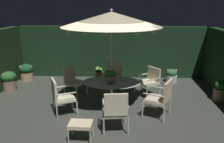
% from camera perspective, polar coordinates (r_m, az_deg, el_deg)
% --- Properties ---
extents(ground_plane, '(8.12, 7.00, 0.02)m').
position_cam_1_polar(ground_plane, '(6.79, -1.46, -9.61)').
color(ground_plane, '#3D4139').
extents(hedge_backdrop_rear, '(8.12, 0.30, 2.11)m').
position_cam_1_polar(hedge_backdrop_rear, '(9.64, -0.03, 4.89)').
color(hedge_backdrop_rear, '#19311D').
rests_on(hedge_backdrop_rear, ground_plane).
extents(patio_dining_table, '(1.74, 1.24, 0.75)m').
position_cam_1_polar(patio_dining_table, '(6.89, -0.11, -3.54)').
color(patio_dining_table, silver).
rests_on(patio_dining_table, ground_plane).
extents(patio_umbrella, '(2.81, 2.81, 2.84)m').
position_cam_1_polar(patio_umbrella, '(6.50, -0.12, 12.78)').
color(patio_umbrella, silver).
rests_on(patio_umbrella, ground_plane).
extents(centerpiece_planter, '(0.34, 0.34, 0.43)m').
position_cam_1_polar(centerpiece_planter, '(6.64, -0.42, -0.95)').
color(centerpiece_planter, '#856F51').
rests_on(centerpiece_planter, patio_dining_table).
extents(patio_chair_north, '(0.79, 0.81, 1.01)m').
position_cam_1_polar(patio_chair_north, '(6.51, -12.68, -5.63)').
color(patio_chair_north, silver).
rests_on(patio_chair_north, ground_plane).
extents(patio_chair_northeast, '(0.66, 0.66, 1.03)m').
position_cam_1_polar(patio_chair_northeast, '(5.49, 0.87, -9.29)').
color(patio_chair_northeast, silver).
rests_on(patio_chair_northeast, ground_plane).
extents(patio_chair_east, '(0.84, 0.85, 1.04)m').
position_cam_1_polar(patio_chair_east, '(6.35, 12.14, -6.03)').
color(patio_chair_east, silver).
rests_on(patio_chair_east, ground_plane).
extents(patio_chair_southeast, '(0.84, 0.86, 0.94)m').
position_cam_1_polar(patio_chair_southeast, '(7.79, 9.34, -1.98)').
color(patio_chair_southeast, beige).
rests_on(patio_chair_southeast, ground_plane).
extents(patio_chair_south, '(0.59, 0.58, 0.94)m').
position_cam_1_polar(patio_chair_south, '(8.35, 0.54, -0.54)').
color(patio_chair_south, silver).
rests_on(patio_chair_south, ground_plane).
extents(patio_chair_southwest, '(0.77, 0.77, 0.99)m').
position_cam_1_polar(patio_chair_southwest, '(7.79, -9.60, -1.88)').
color(patio_chair_southwest, silver).
rests_on(patio_chair_southwest, ground_plane).
extents(ottoman_footrest, '(0.53, 0.40, 0.42)m').
position_cam_1_polar(ottoman_footrest, '(5.32, -7.78, -12.97)').
color(ottoman_footrest, beige).
rests_on(ottoman_footrest, ground_plane).
extents(potted_plant_front_corner, '(0.52, 0.52, 0.69)m').
position_cam_1_polar(potted_plant_front_corner, '(8.94, -24.12, -1.99)').
color(potted_plant_front_corner, '#8D6D53').
rests_on(potted_plant_front_corner, ground_plane).
extents(potted_plant_back_center, '(0.34, 0.34, 0.57)m').
position_cam_1_polar(potted_plant_back_center, '(9.21, -3.23, -0.59)').
color(potted_plant_back_center, '#B16E41').
rests_on(potted_plant_back_center, ground_plane).
extents(potted_plant_right_far, '(0.45, 0.45, 0.53)m').
position_cam_1_polar(potted_plant_right_far, '(9.36, 14.46, -0.99)').
color(potted_plant_right_far, silver).
rests_on(potted_plant_right_far, ground_plane).
extents(potted_plant_right_near, '(0.43, 0.43, 0.65)m').
position_cam_1_polar(potted_plant_right_near, '(8.10, 25.26, -4.31)').
color(potted_plant_right_near, '#8C744E').
rests_on(potted_plant_right_near, ground_plane).
extents(potted_plant_left_far, '(0.55, 0.55, 0.67)m').
position_cam_1_polar(potted_plant_left_far, '(9.88, -20.42, -0.02)').
color(potted_plant_left_far, tan).
rests_on(potted_plant_left_far, ground_plane).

